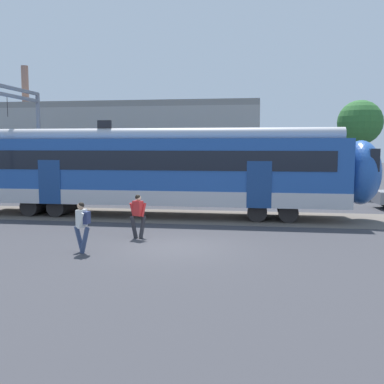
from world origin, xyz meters
The scene contains 6 objects.
ground_plane centered at (0.00, 0.00, 0.00)m, with size 160.00×160.00×0.00m, color #38383D.
pedestrian_white centered at (-2.82, -1.30, 0.99)m, with size 0.63×0.56×1.67m.
pedestrian_red centered at (-1.65, 1.19, 0.96)m, with size 0.66×0.55×1.67m.
catenary_gantry centered at (-9.98, 6.60, 4.31)m, with size 0.24×6.64×6.53m.
background_building centered at (-7.75, 15.88, 3.21)m, with size 21.04×5.00×9.20m.
street_tree_right centered at (9.57, 17.46, 5.01)m, with size 3.04×3.04×6.58m.
Camera 1 is at (2.87, -14.97, 3.48)m, focal length 42.00 mm.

